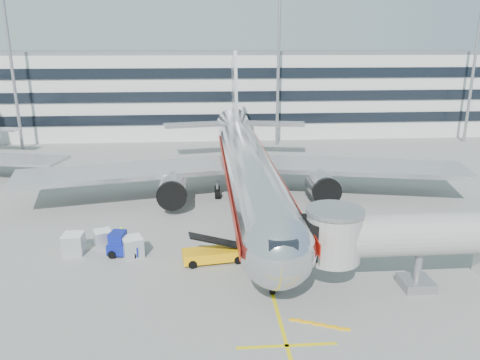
{
  "coord_description": "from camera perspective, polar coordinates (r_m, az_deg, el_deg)",
  "views": [
    {
      "loc": [
        -4.56,
        -37.27,
        17.07
      ],
      "look_at": [
        -1.12,
        7.07,
        4.0
      ],
      "focal_mm": 35.0,
      "sensor_mm": 36.0,
      "label": 1
    }
  ],
  "objects": [
    {
      "name": "belt_loader",
      "position": [
        38.31,
        -3.21,
        -8.92
      ],
      "size": [
        5.42,
        2.51,
        2.54
      ],
      "color": "#F7A90A",
      "rests_on": "ground"
    },
    {
      "name": "light_mast_west",
      "position": [
        84.94,
        -26.18,
        13.28
      ],
      "size": [
        2.4,
        1.2,
        25.45
      ],
      "color": "gray",
      "rests_on": "ground"
    },
    {
      "name": "main_jet",
      "position": [
        50.85,
        0.86,
        1.75
      ],
      "size": [
        50.95,
        48.7,
        16.06
      ],
      "color": "silver",
      "rests_on": "ground"
    },
    {
      "name": "cargo_container_right",
      "position": [
        42.0,
        -19.62,
        -7.31
      ],
      "size": [
        1.65,
        1.65,
        1.75
      ],
      "color": "silver",
      "rests_on": "ground"
    },
    {
      "name": "cargo_container_front",
      "position": [
        40.07,
        -12.99,
        -7.94
      ],
      "size": [
        2.08,
        2.08,
        1.7
      ],
      "color": "silver",
      "rests_on": "ground"
    },
    {
      "name": "terminal",
      "position": [
        95.78,
        -1.72,
        10.81
      ],
      "size": [
        150.0,
        24.25,
        15.6
      ],
      "color": "silver",
      "rests_on": "ground"
    },
    {
      "name": "cargo_container_left",
      "position": [
        42.57,
        -16.37,
        -6.86
      ],
      "size": [
        1.82,
        1.82,
        1.51
      ],
      "color": "silver",
      "rests_on": "ground"
    },
    {
      "name": "light_mast_east",
      "position": [
        91.96,
        26.76,
        13.32
      ],
      "size": [
        2.4,
        1.2,
        25.45
      ],
      "color": "gray",
      "rests_on": "ground"
    },
    {
      "name": "stop_bar",
      "position": [
        29.22,
        5.73,
        -19.46
      ],
      "size": [
        6.0,
        0.25,
        0.01
      ],
      "primitive_type": "cube",
      "color": "yellow",
      "rests_on": "ground"
    },
    {
      "name": "ground",
      "position": [
        41.25,
        2.34,
        -8.09
      ],
      "size": [
        180.0,
        180.0,
        0.0
      ],
      "primitive_type": "plane",
      "color": "gray",
      "rests_on": "ground"
    },
    {
      "name": "light_mast_centre",
      "position": [
        80.29,
        4.72,
        14.76
      ],
      "size": [
        2.4,
        1.2,
        25.45
      ],
      "color": "gray",
      "rests_on": "ground"
    },
    {
      "name": "jet_bridge",
      "position": [
        36.21,
        23.64,
        -6.45
      ],
      "size": [
        17.8,
        4.5,
        7.0
      ],
      "color": "silver",
      "rests_on": "ground"
    },
    {
      "name": "ramp_worker",
      "position": [
        42.26,
        -14.1,
        -6.68
      ],
      "size": [
        0.65,
        0.76,
        1.75
      ],
      "primitive_type": "imported",
      "rotation": [
        0.0,
        0.0,
        1.13
      ],
      "color": "#AEF619",
      "rests_on": "ground"
    },
    {
      "name": "lead_in_line",
      "position": [
        50.47,
        1.02,
        -3.39
      ],
      "size": [
        0.25,
        70.0,
        0.01
      ],
      "primitive_type": "cube",
      "color": "yellow",
      "rests_on": "ground"
    },
    {
      "name": "baggage_tug",
      "position": [
        40.49,
        -14.09,
        -7.71
      ],
      "size": [
        2.95,
        2.15,
        2.04
      ],
      "color": "navy",
      "rests_on": "ground"
    }
  ]
}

